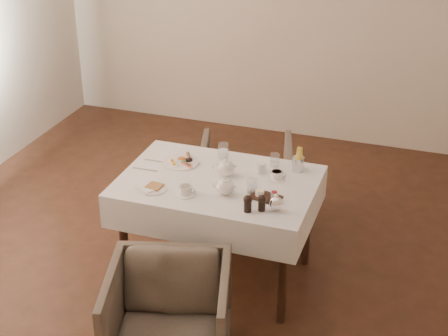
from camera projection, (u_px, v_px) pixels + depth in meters
table at (218, 196)px, 4.53m from camera, size 1.28×0.88×0.75m
armchair_near at (169, 319)px, 3.90m from camera, size 0.85×0.86×0.64m
armchair_far at (246, 182)px, 5.35m from camera, size 0.87×0.89×0.66m
breakfast_plate at (181, 161)px, 4.70m from camera, size 0.25×0.25×0.03m
side_plate at (151, 188)px, 4.37m from camera, size 0.21×0.19×0.02m
teapot_centre at (226, 167)px, 4.51m from camera, size 0.19×0.17×0.13m
teapot_front at (225, 186)px, 4.29m from camera, size 0.16×0.13×0.12m
creamer at (262, 167)px, 4.56m from camera, size 0.07×0.07×0.07m
teacup_near at (186, 191)px, 4.30m from camera, size 0.13×0.13×0.06m
teacup_far at (277, 176)px, 4.48m from camera, size 0.12×0.12×0.06m
glass_left at (223, 151)px, 4.75m from camera, size 0.08×0.08×0.10m
glass_mid at (252, 186)px, 4.32m from camera, size 0.09×0.09×0.09m
glass_right at (275, 160)px, 4.64m from camera, size 0.08×0.08×0.09m
condiment_board at (266, 196)px, 4.26m from camera, size 0.20×0.16×0.05m
pepper_mill_left at (248, 203)px, 4.10m from camera, size 0.06×0.06×0.11m
pepper_mill_right at (262, 203)px, 4.11m from camera, size 0.06×0.06×0.11m
silver_pot at (276, 202)px, 4.12m from camera, size 0.13×0.12×0.11m
fries_cup at (298, 160)px, 4.57m from camera, size 0.08×0.08×0.18m
cutlery_fork at (156, 161)px, 4.72m from camera, size 0.18×0.02×0.00m
cutlery_knife at (145, 170)px, 4.61m from camera, size 0.18×0.02×0.00m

